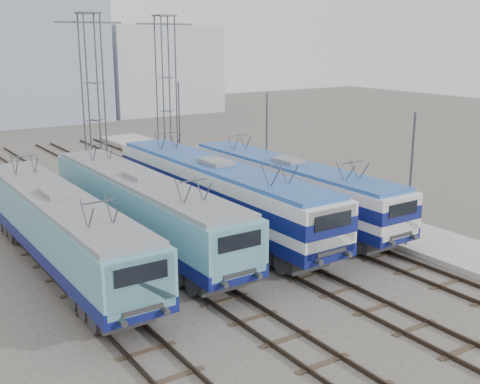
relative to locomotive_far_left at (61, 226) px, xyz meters
name	(u,v)px	position (x,y,z in m)	size (l,w,h in m)	color
ground	(299,304)	(6.75, -8.76, -2.21)	(160.00, 160.00, 0.00)	#514C47
platform	(346,214)	(16.95, -0.76, -2.06)	(4.00, 70.00, 0.30)	#9E9E99
locomotive_far_left	(61,226)	(0.00, 0.00, 0.00)	(2.80, 17.68, 3.33)	#0D1355
locomotive_center_left	(144,206)	(4.50, 0.91, 0.03)	(2.83, 17.90, 3.37)	#0D1355
locomotive_center_right	(218,190)	(9.00, 1.04, 0.18)	(2.96, 18.75, 3.53)	#0D1355
locomotive_far_right	(290,185)	(13.50, 0.40, -0.01)	(2.71, 17.14, 3.22)	#0D1355
catenary_tower_west	(93,96)	(6.75, 13.24, 4.44)	(4.50, 1.20, 12.00)	#3F4247
catenary_tower_east	(166,89)	(13.25, 15.24, 4.44)	(4.50, 1.20, 12.00)	#3F4247
mast_front	(410,183)	(15.35, -6.76, 1.29)	(0.12, 0.12, 7.00)	#3F4247
mast_mid	(267,147)	(15.35, 5.24, 1.29)	(0.12, 0.12, 7.00)	#3F4247
mast_rear	(179,125)	(15.35, 17.24, 1.29)	(0.12, 0.12, 7.00)	#3F4247
building_center	(7,49)	(10.75, 53.24, 6.79)	(22.00, 14.00, 18.00)	gray
building_east	(155,69)	(30.75, 53.24, 3.79)	(16.00, 12.00, 12.00)	#A0A9B2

